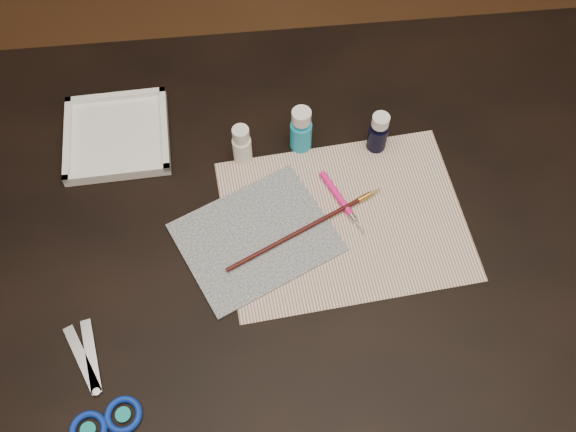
{
  "coord_description": "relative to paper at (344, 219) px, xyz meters",
  "views": [
    {
      "loc": [
        -0.05,
        -0.49,
        1.66
      ],
      "look_at": [
        0.0,
        0.0,
        0.8
      ],
      "focal_mm": 40.0,
      "sensor_mm": 36.0,
      "label": 1
    }
  ],
  "objects": [
    {
      "name": "ground",
      "position": [
        -0.09,
        -0.01,
        -0.76
      ],
      "size": [
        3.5,
        3.5,
        0.02
      ],
      "primitive_type": "cube",
      "color": "#422614",
      "rests_on": "ground"
    },
    {
      "name": "table",
      "position": [
        -0.09,
        -0.01,
        -0.38
      ],
      "size": [
        1.3,
        0.9,
        0.75
      ],
      "primitive_type": "cube",
      "color": "black",
      "rests_on": "ground"
    },
    {
      "name": "paper",
      "position": [
        0.0,
        0.0,
        0.0
      ],
      "size": [
        0.41,
        0.33,
        0.0
      ],
      "primitive_type": "cube",
      "rotation": [
        0.0,
        0.0,
        0.08
      ],
      "color": "silver",
      "rests_on": "table"
    },
    {
      "name": "canvas",
      "position": [
        -0.15,
        -0.02,
        0.0
      ],
      "size": [
        0.29,
        0.27,
        0.0
      ],
      "primitive_type": "cube",
      "rotation": [
        0.0,
        0.0,
        0.43
      ],
      "color": "black",
      "rests_on": "paper"
    },
    {
      "name": "paint_bottle_white",
      "position": [
        -0.16,
        0.14,
        0.04
      ],
      "size": [
        0.04,
        0.04,
        0.08
      ],
      "primitive_type": "cylinder",
      "rotation": [
        0.0,
        0.0,
        -0.16
      ],
      "color": "white",
      "rests_on": "table"
    },
    {
      "name": "paint_bottle_cyan",
      "position": [
        -0.05,
        0.16,
        0.04
      ],
      "size": [
        0.04,
        0.04,
        0.09
      ],
      "primitive_type": "cylinder",
      "rotation": [
        0.0,
        0.0,
        0.08
      ],
      "color": "#1C9FC7",
      "rests_on": "table"
    },
    {
      "name": "paint_bottle_navy",
      "position": [
        0.08,
        0.14,
        0.04
      ],
      "size": [
        0.04,
        0.04,
        0.08
      ],
      "primitive_type": "cylinder",
      "rotation": [
        0.0,
        0.0,
        0.15
      ],
      "color": "black",
      "rests_on": "table"
    },
    {
      "name": "paintbrush",
      "position": [
        -0.06,
        -0.01,
        0.01
      ],
      "size": [
        0.27,
        0.13,
        0.01
      ],
      "primitive_type": null,
      "rotation": [
        0.0,
        0.0,
        0.44
      ],
      "color": "black",
      "rests_on": "canvas"
    },
    {
      "name": "craft_knife",
      "position": [
        0.0,
        0.03,
        0.01
      ],
      "size": [
        0.06,
        0.13,
        0.01
      ],
      "primitive_type": null,
      "rotation": [
        0.0,
        0.0,
        -1.17
      ],
      "color": "#FF1687",
      "rests_on": "paper"
    },
    {
      "name": "scissors",
      "position": [
        -0.4,
        -0.23,
        0.0
      ],
      "size": [
        0.18,
        0.23,
        0.01
      ],
      "primitive_type": null,
      "rotation": [
        0.0,
        0.0,
        2.01
      ],
      "color": "silver",
      "rests_on": "table"
    },
    {
      "name": "palette_tray",
      "position": [
        -0.37,
        0.2,
        0.01
      ],
      "size": [
        0.19,
        0.19,
        0.02
      ],
      "primitive_type": "cube",
      "rotation": [
        0.0,
        0.0,
        0.04
      ],
      "color": "white",
      "rests_on": "table"
    }
  ]
}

